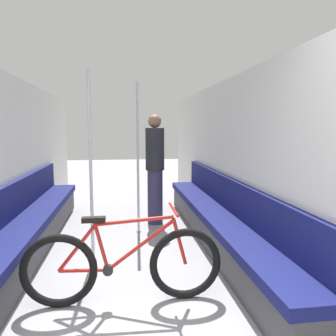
{
  "coord_description": "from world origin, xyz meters",
  "views": [
    {
      "loc": [
        -0.04,
        -1.19,
        1.55
      ],
      "look_at": [
        0.52,
        2.8,
        1.06
      ],
      "focal_mm": 35.0,
      "sensor_mm": 36.0,
      "label": 1
    }
  ],
  "objects_px": {
    "bench_seat_row_left": "(27,231)",
    "grab_pole_near": "(138,161)",
    "bench_seat_row_right": "(218,223)",
    "grab_pole_far": "(91,170)",
    "passenger_standing": "(155,168)",
    "bicycle": "(124,265)"
  },
  "relations": [
    {
      "from": "bench_seat_row_left",
      "to": "bicycle",
      "type": "relative_size",
      "value": 2.66
    },
    {
      "from": "bench_seat_row_right",
      "to": "grab_pole_far",
      "type": "distance_m",
      "value": 1.81
    },
    {
      "from": "bench_seat_row_right",
      "to": "grab_pole_near",
      "type": "height_order",
      "value": "grab_pole_near"
    },
    {
      "from": "bicycle",
      "to": "passenger_standing",
      "type": "distance_m",
      "value": 2.53
    },
    {
      "from": "bench_seat_row_left",
      "to": "passenger_standing",
      "type": "xyz_separation_m",
      "value": [
        1.69,
        1.1,
        0.62
      ]
    },
    {
      "from": "bench_seat_row_left",
      "to": "bench_seat_row_right",
      "type": "distance_m",
      "value": 2.42
    },
    {
      "from": "grab_pole_near",
      "to": "grab_pole_far",
      "type": "relative_size",
      "value": 1.0
    },
    {
      "from": "bench_seat_row_left",
      "to": "grab_pole_near",
      "type": "bearing_deg",
      "value": 26.27
    },
    {
      "from": "bench_seat_row_right",
      "to": "bicycle",
      "type": "relative_size",
      "value": 2.66
    },
    {
      "from": "bicycle",
      "to": "grab_pole_near",
      "type": "relative_size",
      "value": 0.8
    },
    {
      "from": "grab_pole_far",
      "to": "passenger_standing",
      "type": "relative_size",
      "value": 1.25
    },
    {
      "from": "grab_pole_near",
      "to": "grab_pole_far",
      "type": "distance_m",
      "value": 1.16
    },
    {
      "from": "bench_seat_row_right",
      "to": "passenger_standing",
      "type": "bearing_deg",
      "value": 123.62
    },
    {
      "from": "bench_seat_row_left",
      "to": "grab_pole_far",
      "type": "distance_m",
      "value": 1.17
    },
    {
      "from": "grab_pole_near",
      "to": "bench_seat_row_right",
      "type": "bearing_deg",
      "value": -33.92
    },
    {
      "from": "bench_seat_row_left",
      "to": "grab_pole_near",
      "type": "distance_m",
      "value": 1.74
    },
    {
      "from": "bench_seat_row_right",
      "to": "bicycle",
      "type": "distance_m",
      "value": 1.81
    },
    {
      "from": "bicycle",
      "to": "passenger_standing",
      "type": "height_order",
      "value": "passenger_standing"
    },
    {
      "from": "bicycle",
      "to": "grab_pole_far",
      "type": "relative_size",
      "value": 0.8
    },
    {
      "from": "bench_seat_row_left",
      "to": "bench_seat_row_right",
      "type": "bearing_deg",
      "value": 0.0
    },
    {
      "from": "bicycle",
      "to": "passenger_standing",
      "type": "bearing_deg",
      "value": 87.5
    },
    {
      "from": "bicycle",
      "to": "grab_pole_far",
      "type": "distance_m",
      "value": 1.28
    }
  ]
}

